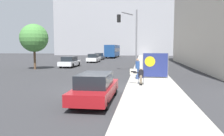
{
  "coord_description": "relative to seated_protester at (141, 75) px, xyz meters",
  "views": [
    {
      "loc": [
        2.74,
        -13.39,
        2.69
      ],
      "look_at": [
        0.47,
        3.02,
        1.13
      ],
      "focal_mm": 35.0,
      "sensor_mm": 36.0,
      "label": 1
    }
  ],
  "objects": [
    {
      "name": "car_on_road_nearest",
      "position": [
        -9.78,
        13.63,
        -0.06
      ],
      "size": [
        1.83,
        4.61,
        1.45
      ],
      "color": "silver",
      "rests_on": "ground_plane"
    },
    {
      "name": "ground_plane",
      "position": [
        -2.65,
        -1.86,
        -0.78
      ],
      "size": [
        160.0,
        160.0,
        0.0
      ],
      "primitive_type": "plane",
      "color": "#303033"
    },
    {
      "name": "parked_car_curbside",
      "position": [
        -2.19,
        -4.74,
        -0.07
      ],
      "size": [
        1.73,
        4.74,
        1.43
      ],
      "color": "maroon",
      "rests_on": "ground_plane"
    },
    {
      "name": "city_bus_on_road",
      "position": [
        -7.72,
        42.48,
        1.13
      ],
      "size": [
        2.58,
        12.18,
        3.32
      ],
      "color": "navy",
      "rests_on": "ground_plane"
    },
    {
      "name": "traffic_light_pole",
      "position": [
        -1.21,
        8.18,
        3.6
      ],
      "size": [
        2.25,
        2.02,
        6.45
      ],
      "color": "slate",
      "rests_on": "sidewalk_curb"
    },
    {
      "name": "sidewalk_curb",
      "position": [
        0.78,
        13.14,
        -0.72
      ],
      "size": [
        3.48,
        90.0,
        0.13
      ],
      "primitive_type": "cube",
      "color": "#A8A399",
      "rests_on": "ground_plane"
    },
    {
      "name": "protest_banner",
      "position": [
        1.18,
        3.35,
        0.44
      ],
      "size": [
        2.13,
        0.06,
        2.09
      ],
      "color": "slate",
      "rests_on": "sidewalk_curb"
    },
    {
      "name": "street_tree_near_curb",
      "position": [
        -13.04,
        10.06,
        3.06
      ],
      "size": [
        3.42,
        3.42,
        5.56
      ],
      "color": "brown",
      "rests_on": "ground_plane"
    },
    {
      "name": "jogger_on_sidewalk",
      "position": [
        -0.27,
        2.5,
        0.19
      ],
      "size": [
        0.34,
        0.34,
        1.67
      ],
      "rotation": [
        0.0,
        0.0,
        3.79
      ],
      "color": "#334775",
      "rests_on": "sidewalk_curb"
    },
    {
      "name": "car_on_road_distant",
      "position": [
        -9.21,
        31.59,
        -0.05
      ],
      "size": [
        1.72,
        4.14,
        1.49
      ],
      "color": "#565B60",
      "rests_on": "ground_plane"
    },
    {
      "name": "car_on_road_midblock",
      "position": [
        -8.66,
        23.52,
        -0.02
      ],
      "size": [
        1.83,
        4.17,
        1.54
      ],
      "color": "white",
      "rests_on": "ground_plane"
    },
    {
      "name": "seated_protester",
      "position": [
        0.0,
        0.0,
        0.0
      ],
      "size": [
        0.98,
        0.77,
        1.21
      ],
      "rotation": [
        0.0,
        0.0,
        -0.3
      ],
      "color": "#474C56",
      "rests_on": "sidewalk_curb"
    }
  ]
}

